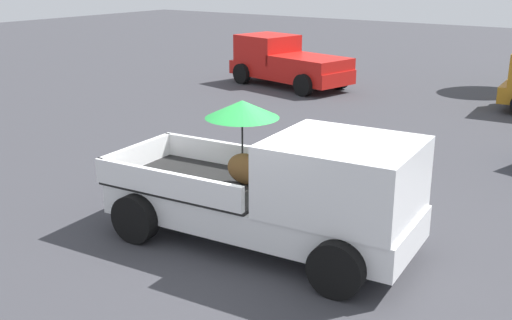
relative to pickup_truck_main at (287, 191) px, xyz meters
The scene contains 3 objects.
ground_plane 1.08m from the pickup_truck_main, behind, with size 80.00×80.00×0.00m, color #38383D.
pickup_truck_main is the anchor object (origin of this frame).
pickup_truck_red 13.97m from the pickup_truck_main, 122.78° to the left, with size 5.07×2.94×1.80m.
Camera 1 is at (5.26, -7.52, 4.29)m, focal length 43.28 mm.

